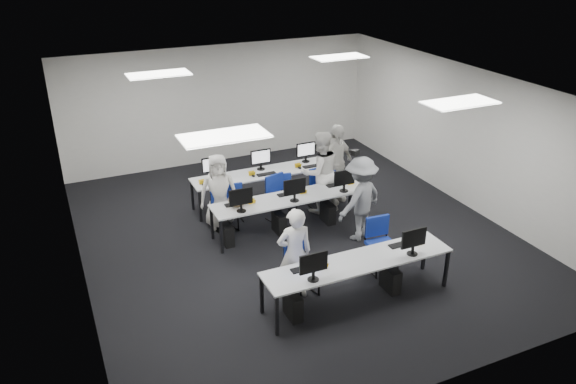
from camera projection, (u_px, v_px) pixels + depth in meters
name	position (u px, v px, depth m)	size (l,w,h in m)	color
room	(295.00, 164.00, 10.58)	(9.00, 9.02, 3.00)	black
ceiling_panels	(296.00, 87.00, 9.96)	(5.20, 4.60, 0.02)	white
desk_front	(358.00, 263.00, 8.94)	(3.20, 0.70, 0.73)	#B3B6B8
desk_mid	(291.00, 199.00, 11.09)	(3.20, 0.70, 0.73)	#B3B6B8
desk_back	(264.00, 174.00, 12.25)	(3.20, 0.70, 0.73)	#B3B6B8
equipment_front	(348.00, 284.00, 8.99)	(2.51, 0.41, 1.19)	#0D1DAB
equipment_mid	(282.00, 216.00, 11.14)	(2.91, 0.41, 1.19)	white
equipment_back	(272.00, 186.00, 12.47)	(2.91, 0.41, 1.19)	white
chair_0	(301.00, 279.00, 9.25)	(0.54, 0.57, 0.89)	navy
chair_1	(381.00, 254.00, 9.93)	(0.50, 0.54, 0.96)	navy
chair_2	(225.00, 218.00, 11.28)	(0.49, 0.52, 0.83)	navy
chair_3	(281.00, 207.00, 11.63)	(0.61, 0.64, 0.97)	navy
chair_4	(322.00, 196.00, 12.15)	(0.48, 0.51, 0.89)	navy
chair_5	(231.00, 207.00, 11.69)	(0.45, 0.49, 0.89)	navy
chair_6	(279.00, 197.00, 12.10)	(0.51, 0.55, 0.91)	navy
chair_7	(323.00, 193.00, 12.35)	(0.48, 0.51, 0.86)	navy
handbag	(238.00, 199.00, 10.63)	(0.40, 0.25, 0.33)	tan
student_0	(295.00, 254.00, 8.98)	(0.59, 0.38, 1.61)	beige
student_1	(320.00, 172.00, 11.80)	(0.87, 0.68, 1.79)	beige
student_2	(219.00, 192.00, 11.19)	(0.76, 0.50, 1.56)	beige
student_3	(335.00, 164.00, 12.23)	(1.05, 0.44, 1.79)	beige
photographer	(360.00, 199.00, 10.74)	(1.09, 0.63, 1.69)	slate
dslr_camera	(355.00, 153.00, 10.48)	(0.14, 0.18, 0.10)	black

